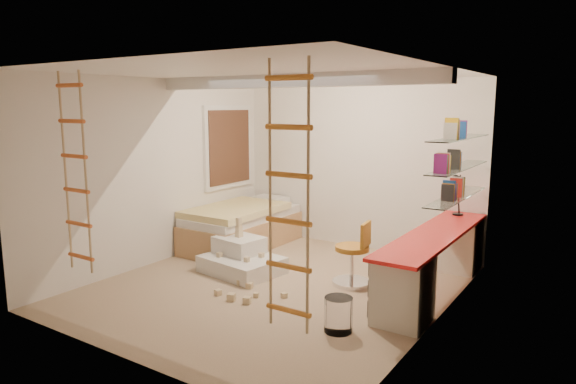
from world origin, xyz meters
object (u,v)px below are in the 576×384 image
Objects in this scene: desk at (434,260)px; swivel_chair at (354,262)px; play_platform at (241,259)px; bed at (242,226)px.

desk is 0.97m from swivel_chair.
swivel_chair is 1.56m from play_platform.
bed is at bearing 173.51° from desk.
bed is 1.82× the size of play_platform.
swivel_chair is 0.74× the size of play_platform.
play_platform is (-1.51, -0.35, -0.13)m from swivel_chair.
desk is at bearing -6.49° from bed.
bed is (-3.20, 0.36, -0.07)m from desk.
desk is at bearing 14.46° from play_platform.
play_platform is (0.76, -0.99, -0.16)m from bed.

